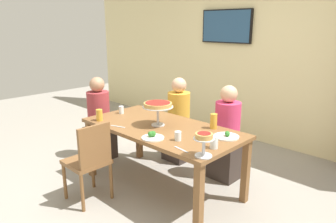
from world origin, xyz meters
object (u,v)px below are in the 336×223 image
at_px(water_glass_clear_spare, 178,136).
at_px(diner_far_right, 227,139).
at_px(water_glass_clear_far, 121,110).
at_px(salad_plate_near_diner, 227,136).
at_px(deep_dish_pizza_stand, 158,106).
at_px(diner_head_west, 100,124).
at_px(beer_glass_amber_tall, 99,115).
at_px(personal_pizza_stand, 204,140).
at_px(beer_glass_amber_short, 214,121).
at_px(salad_plate_far_diner, 153,136).
at_px(cutlery_fork_near, 181,149).
at_px(dining_table, 162,134).
at_px(chair_near_left, 90,159).
at_px(diner_far_left, 179,125).
at_px(water_glass_clear_near, 214,142).
at_px(television, 226,26).
at_px(cutlery_knife_near, 118,126).

bearing_deg(water_glass_clear_spare, diner_far_right, 92.63).
bearing_deg(water_glass_clear_far, salad_plate_near_diner, 7.31).
bearing_deg(deep_dish_pizza_stand, diner_head_west, 179.95).
bearing_deg(diner_far_right, beer_glass_amber_tall, -44.39).
relative_size(personal_pizza_stand, beer_glass_amber_short, 1.30).
relative_size(salad_plate_far_diner, cutlery_fork_near, 1.24).
bearing_deg(dining_table, diner_head_west, 179.92).
bearing_deg(salad_plate_near_diner, water_glass_clear_spare, -125.79).
bearing_deg(chair_near_left, salad_plate_near_diner, -48.20).
bearing_deg(beer_glass_amber_short, water_glass_clear_far, -164.81).
relative_size(diner_far_left, salad_plate_far_diner, 5.15).
bearing_deg(water_glass_clear_spare, deep_dish_pizza_stand, 157.43).
xyz_separation_m(deep_dish_pizza_stand, salad_plate_near_diner, (0.77, 0.20, -0.21)).
bearing_deg(beer_glass_amber_short, water_glass_clear_spare, -93.20).
relative_size(dining_table, diner_head_west, 1.57).
bearing_deg(water_glass_clear_near, diner_head_west, 176.56).
distance_m(deep_dish_pizza_stand, water_glass_clear_far, 0.70).
relative_size(television, diner_far_left, 0.80).
relative_size(dining_table, diner_far_right, 1.57).
xyz_separation_m(beer_glass_amber_tall, water_glass_clear_spare, (1.09, 0.15, -0.02)).
distance_m(beer_glass_amber_tall, water_glass_clear_near, 1.48).
xyz_separation_m(deep_dish_pizza_stand, beer_glass_amber_short, (0.51, 0.34, -0.14)).
distance_m(salad_plate_near_diner, water_glass_clear_far, 1.46).
height_order(television, cutlery_fork_near, television).
bearing_deg(salad_plate_near_diner, deep_dish_pizza_stand, -165.27).
height_order(salad_plate_near_diner, water_glass_clear_near, water_glass_clear_near).
xyz_separation_m(television, cutlery_knife_near, (0.29, -2.45, -1.05)).
xyz_separation_m(diner_head_west, cutlery_fork_near, (1.82, -0.35, 0.25)).
relative_size(television, personal_pizza_stand, 4.35).
distance_m(dining_table, diner_head_west, 1.23).
bearing_deg(television, beer_glass_amber_short, -58.59).
distance_m(beer_glass_amber_tall, water_glass_clear_spare, 1.10).
relative_size(salad_plate_near_diner, water_glass_clear_far, 2.68).
distance_m(personal_pizza_stand, beer_glass_amber_short, 0.78).
height_order(television, beer_glass_amber_short, television).
bearing_deg(salad_plate_near_diner, water_glass_clear_far, -172.69).
relative_size(personal_pizza_stand, salad_plate_near_diner, 0.83).
bearing_deg(water_glass_clear_near, water_glass_clear_far, 174.91).
xyz_separation_m(personal_pizza_stand, salad_plate_near_diner, (-0.12, 0.53, -0.13)).
relative_size(diner_far_left, water_glass_clear_spare, 12.73).
height_order(personal_pizza_stand, beer_glass_amber_short, personal_pizza_stand).
distance_m(deep_dish_pizza_stand, beer_glass_amber_tall, 0.72).
bearing_deg(water_glass_clear_far, cutlery_fork_near, -15.42).
height_order(dining_table, salad_plate_far_diner, salad_plate_far_diner).
bearing_deg(chair_near_left, diner_head_west, 50.96).
bearing_deg(personal_pizza_stand, chair_near_left, -161.32).
distance_m(personal_pizza_stand, beer_glass_amber_tall, 1.51).
bearing_deg(water_glass_clear_far, personal_pizza_stand, -12.52).
relative_size(diner_far_right, water_glass_clear_far, 12.20).
distance_m(diner_head_west, cutlery_knife_near, 0.98).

